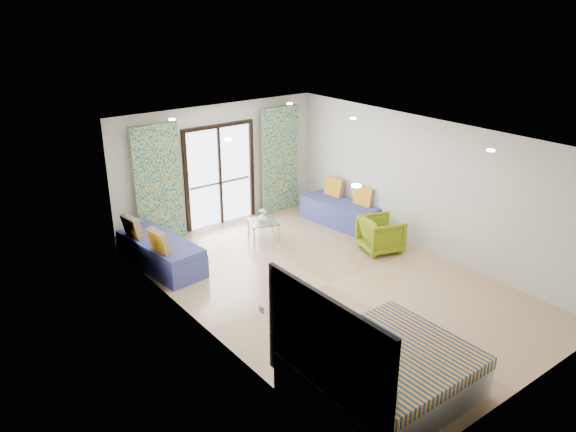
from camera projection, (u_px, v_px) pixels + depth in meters
floor at (329, 284)px, 10.13m from camera, size 5.00×7.50×0.01m
ceiling at (333, 137)px, 9.14m from camera, size 5.00×7.50×0.01m
wall_back at (219, 165)px, 12.41m from camera, size 5.00×0.01×2.70m
wall_front at (534, 302)px, 6.86m from camera, size 5.00×0.01×2.70m
wall_left at (203, 251)px, 8.23m from camera, size 0.01×7.50×2.70m
wall_right at (426, 186)px, 11.05m from camera, size 0.01×7.50×2.70m
balcony_door at (220, 170)px, 12.43m from camera, size 1.76×0.08×2.28m
balcony_rail at (220, 183)px, 12.54m from camera, size 1.52×0.03×0.04m
curtain_left at (158, 185)px, 11.44m from camera, size 1.00×0.10×2.50m
curtain_right at (280, 160)px, 13.19m from camera, size 1.00×0.10×2.50m
downlight_a at (356, 186)px, 6.88m from camera, size 0.12×0.12×0.02m
downlight_b at (491, 150)px, 8.47m from camera, size 0.12×0.12×0.02m
downlight_c at (228, 140)px, 9.11m from camera, size 0.12×0.12×0.02m
downlight_d at (353, 118)px, 10.69m from camera, size 0.12×0.12×0.02m
downlight_e at (172, 120)px, 10.59m from camera, size 0.12×0.12×0.02m
downlight_f at (290, 104)px, 12.17m from camera, size 0.12×0.12×0.02m
headboard at (325, 355)px, 6.36m from camera, size 0.06×2.10×1.50m
switch_plate at (261, 309)px, 7.28m from camera, size 0.02×0.10×0.10m
bed at (382, 375)px, 7.18m from camera, size 2.20×1.80×0.76m
daybed_left at (160, 252)px, 10.65m from camera, size 1.01×2.08×0.99m
daybed_right at (341, 212)px, 12.71m from camera, size 0.92×1.95×0.93m
coffee_table at (263, 223)px, 11.89m from camera, size 0.77×0.77×0.69m
vase at (262, 218)px, 11.80m from camera, size 0.25×0.25×0.20m
armchair at (381, 233)px, 11.32m from camera, size 0.89×0.92×0.77m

